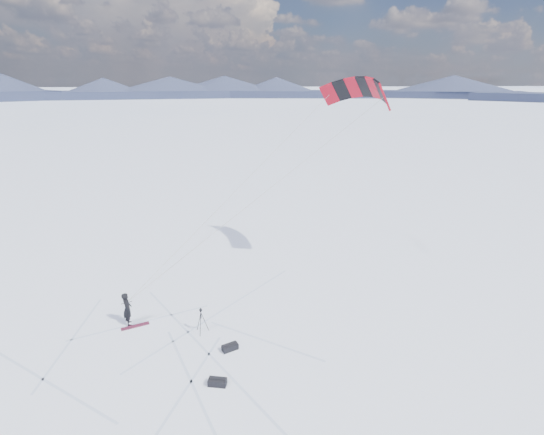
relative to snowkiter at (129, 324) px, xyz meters
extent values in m
plane|color=white|center=(1.89, -3.01, 0.00)|extent=(1800.00, 1800.00, 0.00)
cube|color=#1F273F|center=(161.89, 274.12, 2.01)|extent=(152.40, 113.97, 4.01)
cone|color=#1F273F|center=(161.89, 274.12, 4.01)|extent=(87.43, 87.43, 8.00)
cube|color=#1F273F|center=(57.45, 312.13, 2.01)|extent=(155.54, 70.36, 4.01)
cone|color=#1F273F|center=(57.45, 312.13, 4.01)|extent=(74.14, 74.14, 8.00)
cube|color=#1F273F|center=(-53.68, 312.13, 2.01)|extent=(155.54, 70.36, 4.01)
cone|color=#1F273F|center=(-53.68, 312.13, 4.01)|extent=(74.14, 74.14, 8.00)
cube|color=#A7B7D4|center=(-1.41, -4.71, 0.00)|extent=(3.52, 7.29, 0.01)
cube|color=#A7B7D4|center=(0.29, -2.41, 0.00)|extent=(6.45, 7.79, 0.01)
cube|color=#A7B7D4|center=(1.99, -0.11, 0.00)|extent=(11.66, 3.07, 0.01)
cube|color=#A7B7D4|center=(3.69, -5.81, 0.00)|extent=(1.27, 5.91, 0.01)
cube|color=#A7B7D4|center=(5.39, -3.51, 0.00)|extent=(6.52, 4.83, 0.01)
cube|color=#A7B7D4|center=(7.09, -1.21, 0.00)|extent=(8.85, 4.87, 0.01)
imported|color=black|center=(0.00, 0.00, 0.00)|extent=(0.62, 0.78, 1.88)
cube|color=maroon|center=(0.35, -0.29, 0.02)|extent=(1.46, 0.67, 0.04)
cylinder|color=black|center=(4.04, -1.35, 0.59)|extent=(0.38, 0.12, 1.19)
cylinder|color=black|center=(3.74, -1.26, 0.59)|extent=(0.29, 0.30, 1.19)
cylinder|color=black|center=(3.81, -1.56, 0.59)|extent=(0.14, 0.38, 1.19)
cylinder|color=black|center=(3.87, -1.39, 1.01)|extent=(0.04, 0.04, 0.35)
cube|color=black|center=(3.87, -1.39, 1.24)|extent=(0.08, 0.08, 0.05)
cube|color=black|center=(3.87, -1.39, 1.33)|extent=(0.15, 0.12, 0.10)
cylinder|color=black|center=(3.87, -1.30, 1.33)|extent=(0.07, 0.10, 0.07)
cube|color=black|center=(5.21, -3.07, 0.15)|extent=(0.86, 0.62, 0.29)
cylinder|color=black|center=(5.21, -3.07, 0.31)|extent=(0.72, 0.33, 0.07)
cube|color=black|center=(4.52, -5.33, 0.15)|extent=(0.86, 0.59, 0.29)
cylinder|color=black|center=(4.52, -5.33, 0.31)|extent=(0.74, 0.30, 0.09)
cube|color=#B3091A|center=(14.66, 2.56, 11.55)|extent=(1.06, 1.16, 1.55)
cube|color=black|center=(14.78, 3.40, 11.82)|extent=(0.88, 1.20, 1.45)
cube|color=#B3091A|center=(14.72, 4.29, 11.99)|extent=(1.00, 1.20, 1.34)
cube|color=black|center=(14.49, 5.17, 12.05)|extent=(1.16, 1.18, 1.22)
cube|color=#B3091A|center=(14.10, 6.00, 11.99)|extent=(1.30, 1.13, 1.34)
cube|color=black|center=(13.59, 6.73, 11.82)|extent=(1.42, 1.03, 1.45)
cube|color=#B3091A|center=(12.97, 7.31, 11.55)|extent=(1.50, 0.88, 1.55)
cylinder|color=gray|center=(7.33, 1.28, 6.43)|extent=(14.68, 2.58, 10.26)
cylinder|color=gray|center=(6.48, 3.65, 6.43)|extent=(12.99, 7.33, 10.26)
cylinder|color=black|center=(0.00, 0.00, 1.31)|extent=(0.53, 0.21, 0.03)
camera|label=1|loc=(4.55, -19.17, 12.39)|focal=26.00mm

